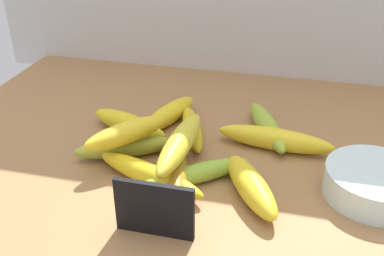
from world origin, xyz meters
TOP-DOWN VIEW (x-y plane):
  - counter_top at (0.00, 0.00)cm, footprint 110.00×76.00cm
  - chalkboard_sign at (-4.51, -22.03)cm, footprint 11.00×1.80cm
  - fruit_bowl at (25.40, -5.95)cm, footprint 15.26×15.26cm
  - banana_0 at (-8.90, -11.34)cm, footprint 20.35×10.51cm
  - banana_1 at (-1.77, -9.10)cm, footprint 17.04×13.83cm
  - banana_2 at (9.54, 4.05)cm, footprint 21.01×5.99cm
  - banana_3 at (-15.61, -4.65)cm, footprint 17.10×10.76cm
  - banana_4 at (-17.80, 3.19)cm, footprint 17.41×9.89cm
  - banana_5 at (-11.55, 9.10)cm, footprint 9.03×16.29cm
  - banana_6 at (-5.90, 4.98)cm, footprint 8.98×16.85cm
  - banana_7 at (7.14, -11.01)cm, footprint 11.91×16.07cm
  - banana_8 at (7.70, 8.77)cm, footprint 10.56×18.46cm
  - banana_9 at (-5.59, -8.02)cm, footprint 9.68×20.10cm
  - banana_10 at (-4.92, -7.34)cm, footprint 4.91×19.65cm
  - banana_11 at (-14.56, -5.78)cm, footprint 12.66×14.36cm

SIDE VIEW (x-z plane):
  - counter_top at x=0.00cm, z-range 0.00..3.00cm
  - banana_1 at x=-1.77cm, z-range 3.00..6.22cm
  - banana_6 at x=-5.90cm, z-range 3.00..6.26cm
  - banana_0 at x=-8.90cm, z-range 3.00..6.56cm
  - banana_8 at x=7.70cm, z-range 3.00..6.65cm
  - banana_3 at x=-15.61cm, z-range 3.00..6.66cm
  - banana_5 at x=-11.55cm, z-range 3.00..6.85cm
  - banana_9 at x=-5.59cm, z-range 3.00..6.90cm
  - banana_4 at x=-17.80cm, z-range 3.00..6.94cm
  - banana_2 at x=9.54cm, z-range 3.00..7.04cm
  - banana_7 at x=7.14cm, z-range 3.00..7.32cm
  - fruit_bowl at x=25.40cm, z-range 3.00..7.48cm
  - chalkboard_sign at x=-4.51cm, z-range 2.66..11.06cm
  - banana_11 at x=-14.56cm, z-range 6.66..10.41cm
  - banana_10 at x=-4.92cm, z-range 6.90..10.73cm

